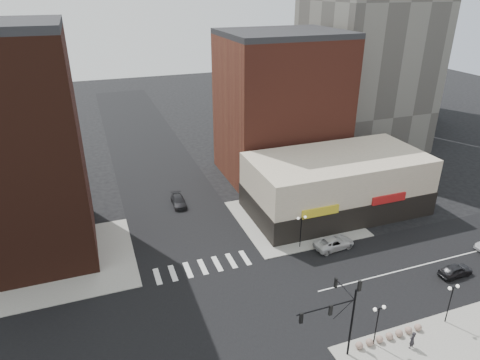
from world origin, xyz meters
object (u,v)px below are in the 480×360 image
traffic_signal (341,310)px  street_lamp_se_a (378,316)px  street_lamp_se_b (452,295)px  street_lamp_ne (301,224)px  dark_sedan_east (455,270)px  dark_sedan_north (179,201)px  pedestrian (412,340)px  white_suv (334,243)px

traffic_signal → street_lamp_se_a: size_ratio=1.87×
traffic_signal → street_lamp_se_b: traffic_signal is taller
street_lamp_se_b → street_lamp_ne: 17.46m
dark_sedan_east → street_lamp_ne: bearing=49.1°
dark_sedan_north → pedestrian: 35.71m
street_lamp_ne → street_lamp_se_b: bearing=-66.4°
street_lamp_ne → dark_sedan_east: (13.36, -10.71, -2.62)m
street_lamp_se_a → pedestrian: 3.91m
dark_sedan_east → dark_sedan_north: bearing=41.0°
dark_sedan_north → pedestrian: size_ratio=2.54×
traffic_signal → white_suv: size_ratio=1.55×
street_lamp_se_b → white_suv: street_lamp_se_b is taller
street_lamp_ne → dark_sedan_east: size_ratio=1.06×
street_lamp_ne → pedestrian: bearing=-84.1°
street_lamp_se_a → pedestrian: street_lamp_se_a is taller
traffic_signal → dark_sedan_north: size_ratio=1.75×
street_lamp_ne → street_lamp_se_a: bearing=-93.6°
traffic_signal → white_suv: 17.22m
street_lamp_se_b → street_lamp_ne: size_ratio=1.00×
traffic_signal → street_lamp_se_a: (3.76, -0.17, -1.67)m
white_suv → dark_sedan_north: white_suv is taller
street_lamp_se_b → dark_sedan_east: street_lamp_se_b is taller
dark_sedan_east → street_lamp_se_b: bearing=127.6°
dark_sedan_east → dark_sedan_north: 36.19m
dark_sedan_north → street_lamp_se_a: bearing=-69.9°
street_lamp_ne → dark_sedan_east: street_lamp_ne is taller
white_suv → pedestrian: (-1.99, -15.98, 0.29)m
street_lamp_ne → dark_sedan_north: (-11.38, 15.71, -2.65)m
traffic_signal → pedestrian: traffic_signal is taller
traffic_signal → street_lamp_se_b: bearing=-0.8°
street_lamp_ne → pedestrian: size_ratio=2.38×
street_lamp_se_b → street_lamp_se_a: bearing=180.0°
white_suv → dark_sedan_north: 22.93m
street_lamp_se_a → dark_sedan_north: street_lamp_se_a is taller
street_lamp_se_b → pedestrian: street_lamp_se_b is taller
street_lamp_se_b → dark_sedan_east: bearing=39.8°
dark_sedan_north → white_suv: bearing=-46.7°
street_lamp_se_a → dark_sedan_east: 15.53m
white_suv → street_lamp_ne: bearing=63.5°
street_lamp_se_a → dark_sedan_east: size_ratio=1.06×
white_suv → pedestrian: pedestrian is taller
street_lamp_se_b → dark_sedan_north: street_lamp_se_b is taller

